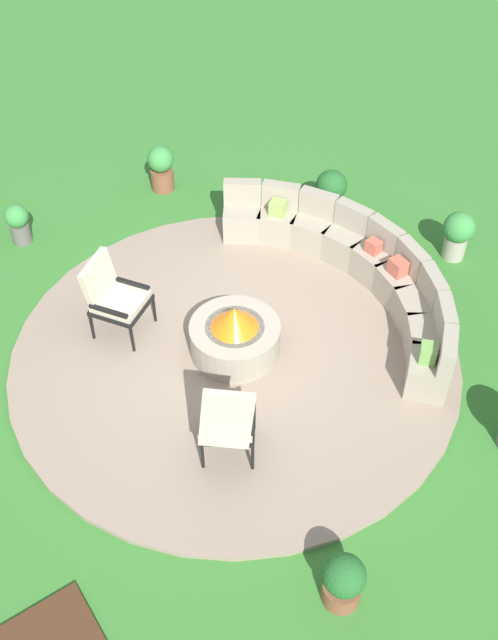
% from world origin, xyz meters
% --- Properties ---
extents(ground_plane, '(24.00, 24.00, 0.00)m').
position_xyz_m(ground_plane, '(0.00, 0.00, 0.00)').
color(ground_plane, '#387A2D').
extents(patio_circle, '(5.31, 5.31, 0.06)m').
position_xyz_m(patio_circle, '(0.00, 0.00, 0.03)').
color(patio_circle, gray).
rests_on(patio_circle, ground_plane).
extents(fire_pit, '(1.07, 1.07, 0.68)m').
position_xyz_m(fire_pit, '(0.00, 0.00, 0.32)').
color(fire_pit, '#9E937F').
rests_on(fire_pit, patio_circle).
extents(curved_stone_bench, '(4.15, 1.48, 0.79)m').
position_xyz_m(curved_stone_bench, '(-0.07, 1.90, 0.37)').
color(curved_stone_bench, '#9E937F').
rests_on(curved_stone_bench, patio_circle).
extents(lounge_chair_front_left, '(0.81, 0.83, 1.02)m').
position_xyz_m(lounge_chair_front_left, '(-1.13, -0.96, 0.59)').
color(lounge_chair_front_left, black).
rests_on(lounge_chair_front_left, patio_circle).
extents(lounge_chair_front_right, '(0.77, 0.80, 1.14)m').
position_xyz_m(lounge_chair_front_right, '(1.20, -0.88, 0.63)').
color(lounge_chair_front_right, black).
rests_on(lounge_chair_front_right, patio_circle).
extents(potted_plant_0, '(0.33, 0.33, 0.60)m').
position_xyz_m(potted_plant_0, '(-3.48, -1.27, 0.33)').
color(potted_plant_0, '#605B56').
rests_on(potted_plant_0, ground_plane).
extents(potted_plant_1, '(0.39, 0.39, 0.72)m').
position_xyz_m(potted_plant_1, '(-3.48, 1.00, 0.38)').
color(potted_plant_1, brown).
rests_on(potted_plant_1, ground_plane).
extents(potted_plant_2, '(0.39, 0.39, 0.61)m').
position_xyz_m(potted_plant_2, '(3.02, -0.88, 0.32)').
color(potted_plant_2, brown).
rests_on(potted_plant_2, ground_plane).
extents(potted_plant_3, '(0.42, 0.42, 0.70)m').
position_xyz_m(potted_plant_3, '(0.17, 3.47, 0.40)').
color(potted_plant_3, '#A89E8E').
rests_on(potted_plant_3, ground_plane).
extents(potted_plant_4, '(0.45, 0.45, 0.76)m').
position_xyz_m(potted_plant_4, '(-1.49, 2.64, 0.42)').
color(potted_plant_4, '#A89E8E').
rests_on(potted_plant_4, ground_plane).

